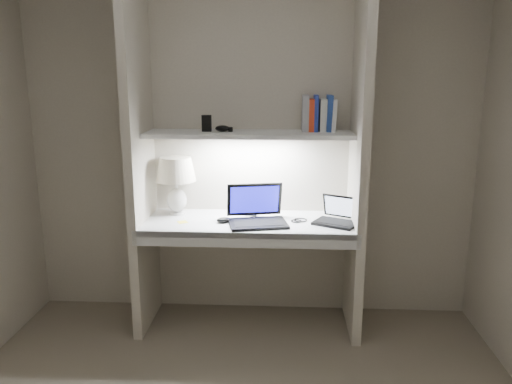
# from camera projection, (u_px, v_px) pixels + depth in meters

# --- Properties ---
(back_wall) EXTENTS (3.20, 0.01, 2.50)m
(back_wall) POSITION_uv_depth(u_px,v_px,m) (251.00, 145.00, 3.57)
(back_wall) COLOR beige
(back_wall) RESTS_ON floor
(alcove_panel_left) EXTENTS (0.06, 0.55, 2.50)m
(alcove_panel_left) POSITION_uv_depth(u_px,v_px,m) (140.00, 150.00, 3.34)
(alcove_panel_left) COLOR beige
(alcove_panel_left) RESTS_ON floor
(alcove_panel_right) EXTENTS (0.06, 0.55, 2.50)m
(alcove_panel_right) POSITION_uv_depth(u_px,v_px,m) (359.00, 152.00, 3.26)
(alcove_panel_right) COLOR beige
(alcove_panel_right) RESTS_ON floor
(desk) EXTENTS (1.40, 0.55, 0.04)m
(desk) POSITION_uv_depth(u_px,v_px,m) (248.00, 223.00, 3.42)
(desk) COLOR white
(desk) RESTS_ON alcove_panel_left
(desk_apron) EXTENTS (1.46, 0.03, 0.10)m
(desk_apron) POSITION_uv_depth(u_px,v_px,m) (245.00, 240.00, 3.17)
(desk_apron) COLOR silver
(desk_apron) RESTS_ON desk
(shelf) EXTENTS (1.40, 0.36, 0.03)m
(shelf) POSITION_uv_depth(u_px,v_px,m) (249.00, 134.00, 3.37)
(shelf) COLOR silver
(shelf) RESTS_ON back_wall
(strip_light) EXTENTS (0.60, 0.04, 0.02)m
(strip_light) POSITION_uv_depth(u_px,v_px,m) (249.00, 137.00, 3.38)
(strip_light) COLOR white
(strip_light) RESTS_ON shelf
(table_lamp) EXTENTS (0.28, 0.28, 0.41)m
(table_lamp) POSITION_uv_depth(u_px,v_px,m) (176.00, 176.00, 3.50)
(table_lamp) COLOR white
(table_lamp) RESTS_ON desk
(laptop_main) EXTENTS (0.44, 0.40, 0.25)m
(laptop_main) POSITION_uv_depth(u_px,v_px,m) (257.00, 214.00, 3.36)
(laptop_main) COLOR black
(laptop_main) RESTS_ON desk
(laptop_netbook) EXTENTS (0.35, 0.34, 0.18)m
(laptop_netbook) POSITION_uv_depth(u_px,v_px,m) (338.00, 217.00, 3.35)
(laptop_netbook) COLOR black
(laptop_netbook) RESTS_ON desk
(speaker) EXTENTS (0.10, 0.08, 0.13)m
(speaker) POSITION_uv_depth(u_px,v_px,m) (251.00, 207.00, 3.52)
(speaker) COLOR silver
(speaker) RESTS_ON desk
(mouse) EXTENTS (0.11, 0.09, 0.04)m
(mouse) POSITION_uv_depth(u_px,v_px,m) (224.00, 220.00, 3.36)
(mouse) COLOR black
(mouse) RESTS_ON desk
(cable_coil) EXTENTS (0.11, 0.11, 0.01)m
(cable_coil) POSITION_uv_depth(u_px,v_px,m) (300.00, 220.00, 3.40)
(cable_coil) COLOR black
(cable_coil) RESTS_ON desk
(sticky_note) EXTENTS (0.09, 0.09, 0.00)m
(sticky_note) POSITION_uv_depth(u_px,v_px,m) (183.00, 222.00, 3.37)
(sticky_note) COLOR yellow
(sticky_note) RESTS_ON desk
(book_row) EXTENTS (0.23, 0.16, 0.24)m
(book_row) POSITION_uv_depth(u_px,v_px,m) (319.00, 114.00, 3.40)
(book_row) COLOR white
(book_row) RESTS_ON shelf
(shelf_box) EXTENTS (0.07, 0.05, 0.11)m
(shelf_box) POSITION_uv_depth(u_px,v_px,m) (207.00, 123.00, 3.39)
(shelf_box) COLOR black
(shelf_box) RESTS_ON shelf
(shelf_gadget) EXTENTS (0.11, 0.08, 0.04)m
(shelf_gadget) POSITION_uv_depth(u_px,v_px,m) (222.00, 128.00, 3.38)
(shelf_gadget) COLOR black
(shelf_gadget) RESTS_ON shelf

